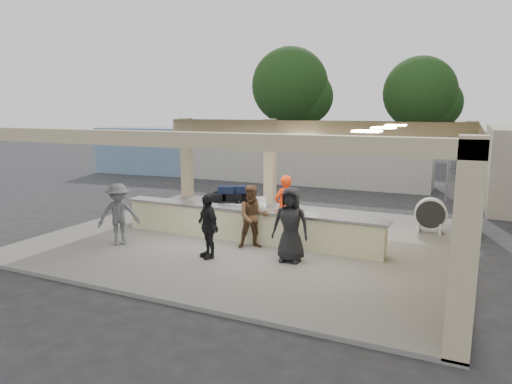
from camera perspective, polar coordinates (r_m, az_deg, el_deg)
The scene contains 15 objects.
ground at distance 13.97m, azimuth -0.32°, elevation -6.00°, with size 120.00×120.00×0.00m, color #232426.
pavilion at distance 14.17m, azimuth 1.60°, elevation -0.17°, with size 12.01×10.00×3.55m.
baggage_counter at distance 13.38m, azimuth -1.24°, elevation -4.13°, with size 8.20×0.58×0.98m.
luggage_cart at distance 15.25m, azimuth -3.18°, elevation -1.51°, with size 2.59×2.07×1.31m.
drum_fan at distance 15.33m, azimuth 20.98°, elevation -2.59°, with size 0.99×0.54×1.09m.
baggage_handler at distance 13.64m, azimuth 3.58°, elevation -1.86°, with size 0.69×0.38×1.91m, color #F7370D.
passenger_a at distance 12.66m, azimuth -0.38°, elevation -3.11°, with size 0.86×0.38×1.77m, color brown.
passenger_b at distance 11.90m, azimuth -6.05°, elevation -4.25°, with size 0.99×0.36×1.68m, color black.
passenger_c at distance 13.50m, azimuth -16.79°, elevation -2.69°, with size 1.15×0.40×1.77m, color #505156.
passenger_d at distance 11.55m, azimuth 4.35°, elevation -4.08°, with size 0.93×0.38×1.91m, color black.
car_dark at distance 28.12m, azimuth 27.24°, elevation 2.55°, with size 1.47×4.18×1.39m, color black.
container_white at distance 24.79m, azimuth 6.34°, elevation 4.38°, with size 12.89×2.58×2.79m, color beige.
container_blue at distance 28.29m, azimuth -9.25°, elevation 5.04°, with size 10.78×2.59×2.80m, color #6988A9.
tree_left at distance 38.72m, azimuth 4.80°, elevation 12.71°, with size 6.60×6.30×9.00m.
tree_mid at distance 38.45m, azimuth 20.27°, elevation 11.21°, with size 6.00×5.60×8.00m.
Camera 1 is at (5.73, -12.13, 3.91)m, focal length 32.00 mm.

